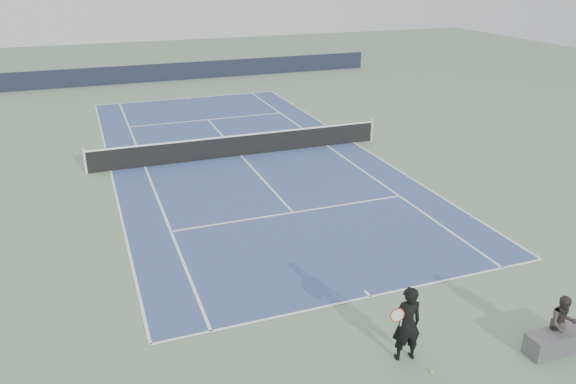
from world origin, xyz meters
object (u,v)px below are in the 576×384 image
object	(u,v)px
spectator_bench	(560,332)
tennis_player	(407,323)
tennis_net	(241,145)
tennis_ball	(432,372)

from	to	relation	value
spectator_bench	tennis_player	bearing A→B (deg)	163.68
tennis_net	tennis_ball	world-z (taller)	tennis_net
tennis_player	tennis_net	bearing A→B (deg)	88.19
tennis_ball	spectator_bench	size ratio (longest dim) A/B	0.04
tennis_net	tennis_player	xyz separation A→B (m)	(-0.45, -14.21, 0.37)
tennis_player	tennis_ball	bearing A→B (deg)	-66.71
tennis_player	tennis_ball	xyz separation A→B (m)	(0.28, -0.65, -0.84)
tennis_net	tennis_ball	xyz separation A→B (m)	(-0.17, -14.86, -0.47)
tennis_ball	tennis_net	bearing A→B (deg)	89.34
tennis_player	spectator_bench	world-z (taller)	tennis_player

